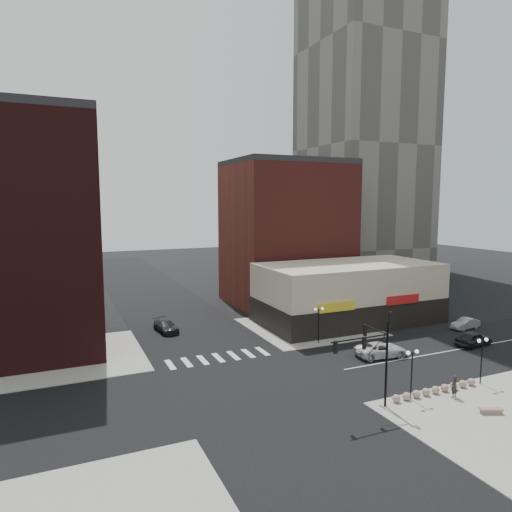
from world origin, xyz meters
TOP-DOWN VIEW (x-y plane):
  - ground at (0.00, 0.00)m, footprint 240.00×240.00m
  - road_ew at (0.00, 0.00)m, footprint 200.00×14.00m
  - road_ns at (0.00, 0.00)m, footprint 14.00×200.00m
  - sidewalk_nw at (-14.50, 14.50)m, footprint 15.00×15.00m
  - sidewalk_ne at (14.50, 14.50)m, footprint 15.00×15.00m
  - building_nw at (-19.00, 18.50)m, footprint 16.00×15.00m
  - building_ne_midrise at (19.00, 29.50)m, footprint 18.00×15.00m
  - tower_near at (40.00, 38.00)m, footprint 20.00×20.00m
  - tower_far at (60.00, 56.00)m, footprint 18.00×18.00m
  - building_ne_row at (21.00, 15.00)m, footprint 24.20×12.20m
  - traffic_signal at (7.24, -7.83)m, footprint 5.59×3.09m
  - street_lamp_se_a at (11.00, -8.00)m, footprint 1.22×0.32m
  - street_lamp_se_b at (19.00, -8.00)m, footprint 1.22×0.32m
  - street_lamp_ne at (12.00, 8.00)m, footprint 1.22×0.32m
  - bollard_row at (13.70, -8.00)m, footprint 9.05×0.65m
  - white_suv at (15.76, 1.57)m, footprint 5.85×3.27m
  - dark_sedan_east at (27.81, 0.33)m, footprint 5.01×2.50m
  - silver_sedan at (32.67, 5.78)m, footprint 4.27×1.80m
  - dark_sedan_north at (-2.96, 19.99)m, footprint 2.67×5.28m
  - pedestrian at (14.50, -9.19)m, footprint 0.78×0.60m
  - stone_bench at (14.82, -12.48)m, footprint 1.78×1.17m

SIDE VIEW (x-z plane):
  - ground at x=0.00m, z-range 0.00..0.00m
  - road_ew at x=0.00m, z-range 0.00..0.02m
  - road_ns at x=0.00m, z-range 0.00..0.02m
  - sidewalk_nw at x=-14.50m, z-range 0.00..0.12m
  - sidewalk_ne at x=14.50m, z-range 0.00..0.12m
  - stone_bench at x=14.82m, z-range 0.13..0.53m
  - bollard_row at x=13.70m, z-range 0.12..0.77m
  - silver_sedan at x=32.67m, z-range 0.00..1.37m
  - dark_sedan_north at x=-2.96m, z-range 0.00..1.47m
  - white_suv at x=15.76m, z-range 0.00..1.55m
  - dark_sedan_east at x=27.81m, z-range 0.00..1.64m
  - pedestrian at x=14.50m, z-range 0.12..2.02m
  - street_lamp_se_a at x=11.00m, z-range 1.21..5.37m
  - street_lamp_se_b at x=19.00m, z-range 1.21..5.37m
  - street_lamp_ne at x=12.00m, z-range 1.21..5.37m
  - building_ne_row at x=21.00m, z-range -0.70..7.30m
  - traffic_signal at x=7.24m, z-range 1.07..8.85m
  - building_ne_midrise at x=19.00m, z-range 0.00..22.00m
  - building_nw at x=-19.00m, z-range 0.00..25.00m
  - tower_far at x=60.00m, z-range 0.00..82.00m
  - tower_near at x=40.00m, z-range 0.00..90.00m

